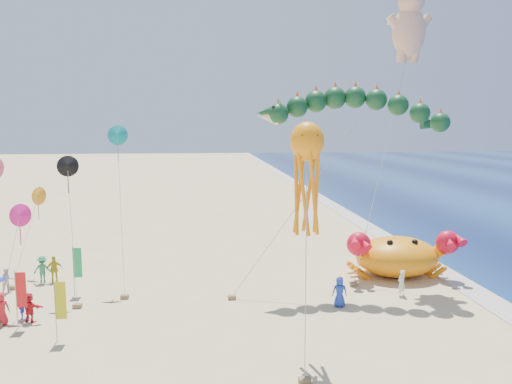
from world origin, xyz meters
TOP-DOWN VIEW (x-y plane):
  - ground at (0.00, 0.00)m, footprint 320.00×320.00m
  - foam_strip at (12.00, 0.00)m, footprint 320.00×320.00m
  - crab_inflatable at (8.33, 4.41)m, footprint 7.89×5.00m
  - dragon_kite at (4.30, 2.45)m, footprint 14.20×3.16m
  - cherub_kite at (9.03, 5.59)m, footprint 5.83×4.20m
  - octopus_kite at (-0.61, -6.29)m, footprint 1.67×4.03m
  - feather_flags at (-14.82, -0.31)m, footprint 7.02×6.94m
  - beachgoers at (-12.21, 1.70)m, footprint 25.60×8.11m
  - small_kites at (-14.74, 3.21)m, footprint 7.91×11.28m

SIDE VIEW (x-z plane):
  - ground at x=0.00m, z-range 0.00..0.00m
  - foam_strip at x=12.00m, z-range 0.01..0.01m
  - beachgoers at x=-12.21m, z-range -0.04..1.80m
  - crab_inflatable at x=8.33m, z-range -0.21..3.25m
  - feather_flags at x=-14.82m, z-range 0.41..3.61m
  - small_kites at x=-14.74m, z-range 1.42..12.08m
  - octopus_kite at x=-0.61m, z-range 3.19..13.99m
  - dragon_kite at x=4.30m, z-range 4.99..17.66m
  - cherub_kite at x=9.03m, z-range 7.59..27.61m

